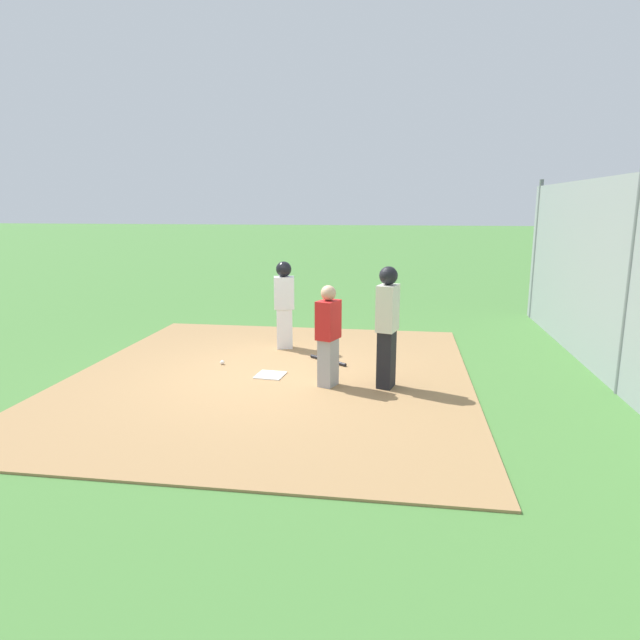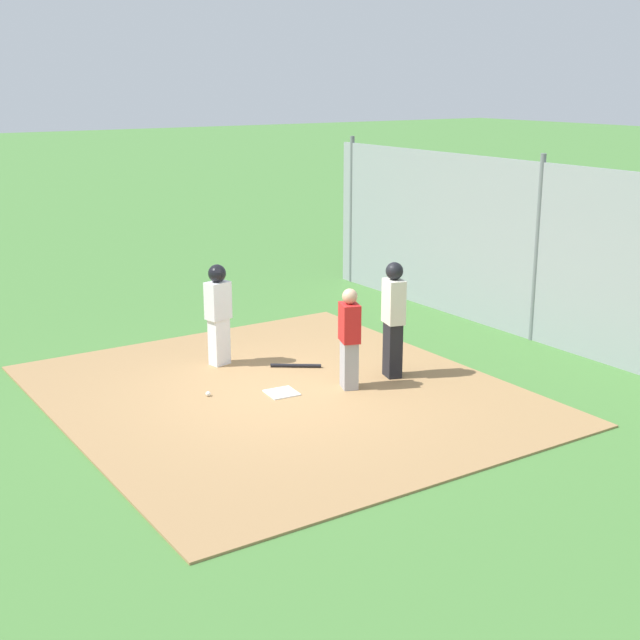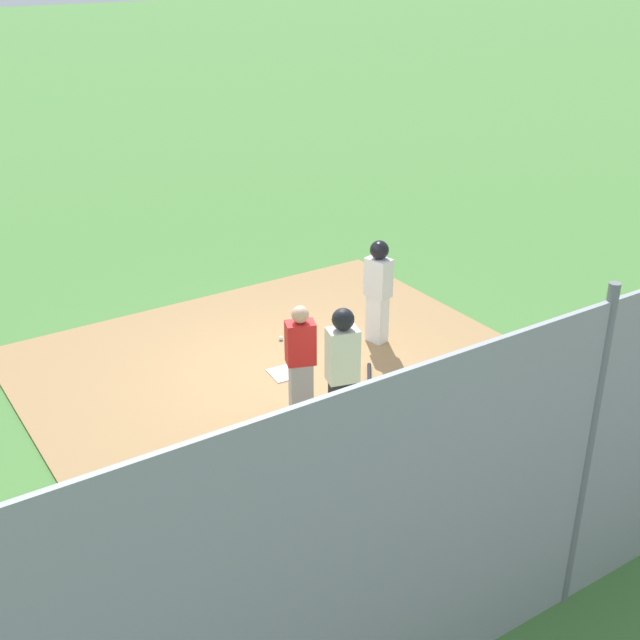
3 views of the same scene
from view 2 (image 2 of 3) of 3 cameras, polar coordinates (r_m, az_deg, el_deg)
The scene contains 10 objects.
ground_plane at distance 13.18m, azimuth -2.51°, elevation -4.93°, with size 140.00×140.00×0.00m, color #477A38.
dirt_infield at distance 13.17m, azimuth -2.52°, elevation -4.87°, with size 7.20×6.40×0.03m, color #9E774C.
home_plate at distance 13.17m, azimuth -2.52°, elevation -4.76°, with size 0.44×0.44×0.02m, color white.
catcher at distance 13.16m, azimuth 1.93°, elevation -1.14°, with size 0.45×0.37×1.56m.
umpire at distance 13.66m, azimuth 4.81°, elevation 0.23°, with size 0.43×0.35×1.84m.
runner at distance 14.30m, azimuth -6.66°, elevation 0.81°, with size 0.34×0.43×1.68m.
baseball_bat at distance 14.31m, azimuth -1.59°, elevation -2.99°, with size 0.06×0.06×0.83m, color black.
baseball at distance 13.14m, azimuth -7.32°, elevation -4.80°, with size 0.07×0.07×0.07m, color white.
backstop_fence at distance 16.01m, azimuth 13.98°, elevation 4.26°, with size 12.00×0.10×3.35m.
parked_car_red at distance 23.88m, azimuth 10.87°, elevation 5.60°, with size 4.34×2.19×1.28m.
Camera 2 is at (-10.63, 6.29, 4.59)m, focal length 49.04 mm.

